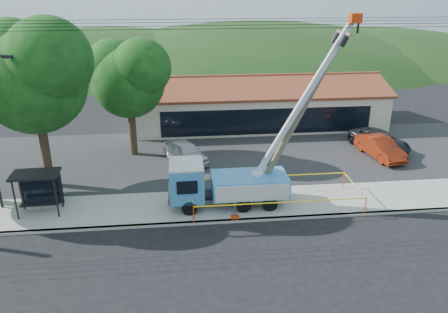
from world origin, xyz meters
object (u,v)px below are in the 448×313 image
Objects in this scene: car_red at (379,158)px; car_dark at (378,150)px; bus_shelter at (37,183)px; car_silver at (186,163)px; utility_truck at (226,180)px; leaning_pole at (304,107)px.

car_red reaches higher than car_dark.
bus_shelter is 0.56× the size of car_red.
car_red is (14.61, -0.67, 0.00)m from car_silver.
bus_shelter reaches higher than car_silver.
utility_truck reaches higher than bus_shelter.
car_silver is (-2.19, 7.08, -1.71)m from utility_truck.
bus_shelter reaches higher than car_red.
leaning_pole is at bearing -74.85° from car_silver.
utility_truck is 7.60m from car_silver.
car_silver is 14.62m from car_red.
leaning_pole is 2.43× the size of car_silver.
car_silver is at bearing 133.76° from leaning_pole.
car_red is at bearing 12.90° from bus_shelter.
car_red is at bearing 37.90° from leaning_pole.
bus_shelter is at bearing 178.53° from utility_truck.
bus_shelter is (-10.64, 0.27, 0.25)m from utility_truck.
leaning_pole reaches higher than car_silver.
car_dark is at bearing 16.06° from bus_shelter.
leaning_pole is (4.41, 0.18, 4.25)m from utility_truck.
leaning_pole is at bearing 2.35° from utility_truck.
leaning_pole reaches higher than car_dark.
leaning_pole is 15.58m from bus_shelter.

